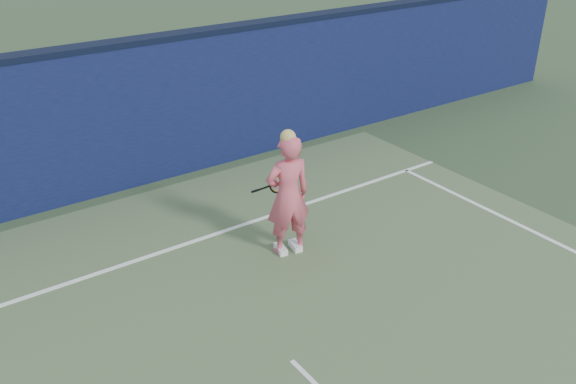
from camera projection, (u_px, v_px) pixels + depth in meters
backstop_wall at (107, 122)px, 10.46m from camera, size 24.00×0.40×2.50m
wall_cap at (97, 46)px, 9.87m from camera, size 24.00×0.42×0.10m
player at (288, 195)px, 8.70m from camera, size 0.75×0.57×1.93m
racket at (276, 185)px, 9.03m from camera, size 0.52×0.26×0.30m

